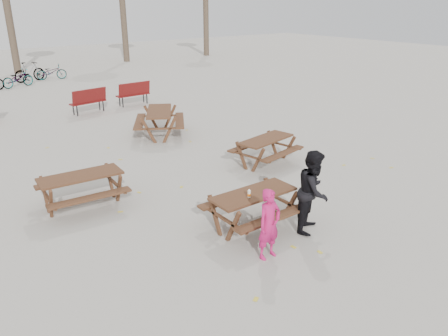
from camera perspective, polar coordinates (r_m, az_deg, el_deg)
ground at (r=9.19m, az=3.75°, el=-7.64°), size 80.00×80.00×0.00m
main_picnic_table at (r=8.92m, az=3.84°, el=-4.34°), size 1.80×1.45×0.78m
food_tray at (r=8.84m, az=5.77°, el=-3.21°), size 0.18×0.11×0.03m
bread_roll at (r=8.82m, az=5.78°, el=-2.95°), size 0.14×0.06×0.05m
soda_bottle at (r=8.61m, az=3.30°, el=-3.42°), size 0.07×0.07×0.17m
child at (r=7.90m, az=5.93°, el=-7.31°), size 0.50×0.34×1.34m
adult at (r=8.90m, az=11.60°, el=-2.99°), size 1.04×0.97×1.70m
picnic_table_east at (r=12.51m, az=5.47°, el=2.22°), size 1.99×1.73×0.75m
picnic_table_north at (r=10.36m, az=-18.02°, el=-2.86°), size 1.88×1.55×0.77m
picnic_table_far at (r=15.28m, az=-8.39°, el=5.85°), size 2.46×2.60×0.88m
park_bench_row at (r=19.01m, az=-24.11°, el=7.49°), size 10.54×1.83×1.03m
fallen_leaves at (r=11.26m, az=-2.51°, el=-1.97°), size 11.00×11.00×0.01m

